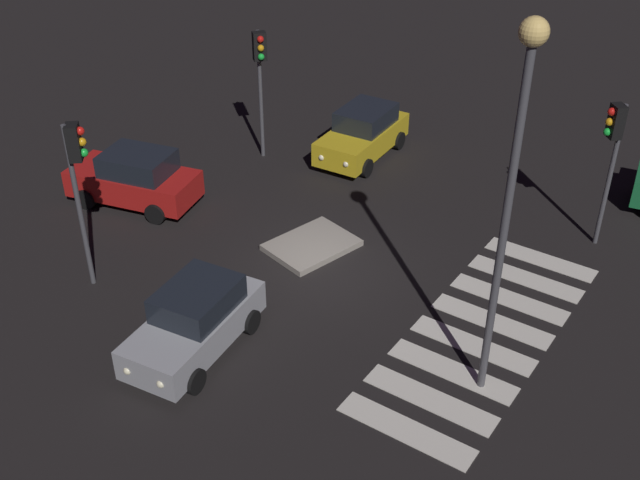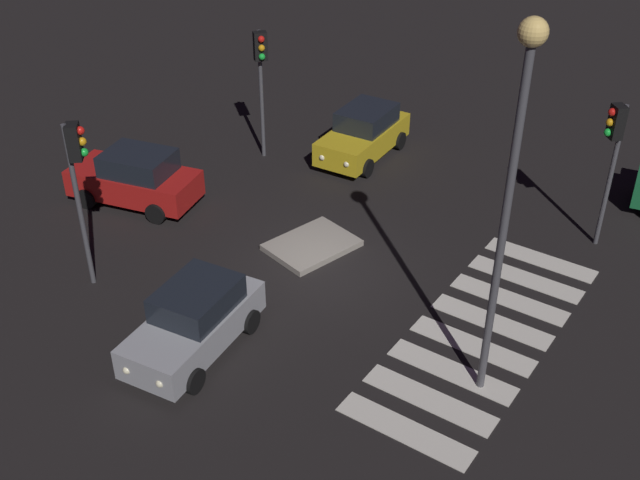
{
  "view_description": "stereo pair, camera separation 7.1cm",
  "coord_description": "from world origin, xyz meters",
  "px_view_note": "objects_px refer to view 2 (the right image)",
  "views": [
    {
      "loc": [
        -15.13,
        -10.31,
        12.86
      ],
      "look_at": [
        0.0,
        0.0,
        1.0
      ],
      "focal_mm": 43.95,
      "sensor_mm": 36.0,
      "label": 1
    },
    {
      "loc": [
        -15.09,
        -10.36,
        12.86
      ],
      "look_at": [
        0.0,
        0.0,
        1.0
      ],
      "focal_mm": 43.95,
      "sensor_mm": 36.0,
      "label": 2
    }
  ],
  "objects_px": {
    "car_silver": "(195,321)",
    "traffic_light_east": "(614,142)",
    "traffic_light_west": "(77,166)",
    "traffic_light_north": "(261,64)",
    "traffic_island": "(312,245)",
    "car_yellow": "(364,134)",
    "car_red": "(135,178)",
    "street_lamp": "(513,164)"
  },
  "relations": [
    {
      "from": "traffic_light_north",
      "to": "traffic_island",
      "type": "bearing_deg",
      "value": 0.67
    },
    {
      "from": "car_silver",
      "to": "traffic_light_west",
      "type": "relative_size",
      "value": 0.87
    },
    {
      "from": "car_silver",
      "to": "traffic_light_west",
      "type": "height_order",
      "value": "traffic_light_west"
    },
    {
      "from": "car_silver",
      "to": "street_lamp",
      "type": "xyz_separation_m",
      "value": [
        2.75,
        -6.38,
        4.98
      ]
    },
    {
      "from": "car_red",
      "to": "traffic_light_east",
      "type": "xyz_separation_m",
      "value": [
        5.95,
        -12.98,
        2.47
      ]
    },
    {
      "from": "car_yellow",
      "to": "traffic_island",
      "type": "bearing_deg",
      "value": 14.68
    },
    {
      "from": "traffic_island",
      "to": "traffic_light_west",
      "type": "bearing_deg",
      "value": 140.59
    },
    {
      "from": "car_red",
      "to": "traffic_light_north",
      "type": "xyz_separation_m",
      "value": [
        4.92,
        -1.39,
        2.59
      ]
    },
    {
      "from": "street_lamp",
      "to": "car_yellow",
      "type": "bearing_deg",
      "value": 44.94
    },
    {
      "from": "traffic_light_west",
      "to": "traffic_light_north",
      "type": "bearing_deg",
      "value": 55.89
    },
    {
      "from": "street_lamp",
      "to": "car_red",
      "type": "bearing_deg",
      "value": 83.02
    },
    {
      "from": "traffic_island",
      "to": "traffic_light_east",
      "type": "bearing_deg",
      "value": -53.87
    },
    {
      "from": "car_red",
      "to": "traffic_light_east",
      "type": "distance_m",
      "value": 14.49
    },
    {
      "from": "traffic_light_east",
      "to": "traffic_light_north",
      "type": "xyz_separation_m",
      "value": [
        -1.03,
        11.59,
        0.12
      ]
    },
    {
      "from": "street_lamp",
      "to": "traffic_light_east",
      "type": "bearing_deg",
      "value": -1.15
    },
    {
      "from": "traffic_island",
      "to": "car_silver",
      "type": "relative_size",
      "value": 0.69
    },
    {
      "from": "car_red",
      "to": "car_yellow",
      "type": "height_order",
      "value": "car_red"
    },
    {
      "from": "car_red",
      "to": "street_lamp",
      "type": "xyz_separation_m",
      "value": [
        -1.57,
        -12.83,
        4.94
      ]
    },
    {
      "from": "car_yellow",
      "to": "traffic_light_west",
      "type": "distance_m",
      "value": 11.3
    },
    {
      "from": "traffic_light_west",
      "to": "street_lamp",
      "type": "height_order",
      "value": "street_lamp"
    },
    {
      "from": "car_silver",
      "to": "traffic_light_west",
      "type": "xyz_separation_m",
      "value": [
        0.54,
        4.17,
        2.76
      ]
    },
    {
      "from": "car_silver",
      "to": "traffic_light_east",
      "type": "height_order",
      "value": "traffic_light_east"
    },
    {
      "from": "traffic_light_north",
      "to": "street_lamp",
      "type": "relative_size",
      "value": 0.53
    },
    {
      "from": "traffic_island",
      "to": "traffic_light_north",
      "type": "height_order",
      "value": "traffic_light_north"
    },
    {
      "from": "car_silver",
      "to": "traffic_light_north",
      "type": "bearing_deg",
      "value": -158.16
    },
    {
      "from": "traffic_light_north",
      "to": "car_red",
      "type": "bearing_deg",
      "value": -66.0
    },
    {
      "from": "car_red",
      "to": "street_lamp",
      "type": "relative_size",
      "value": 0.51
    },
    {
      "from": "traffic_island",
      "to": "traffic_light_east",
      "type": "relative_size",
      "value": 0.64
    },
    {
      "from": "car_silver",
      "to": "car_red",
      "type": "bearing_deg",
      "value": -130.68
    },
    {
      "from": "car_silver",
      "to": "car_yellow",
      "type": "relative_size",
      "value": 0.99
    },
    {
      "from": "traffic_island",
      "to": "car_silver",
      "type": "bearing_deg",
      "value": -177.4
    },
    {
      "from": "traffic_light_west",
      "to": "street_lamp",
      "type": "xyz_separation_m",
      "value": [
        2.21,
        -10.55,
        2.23
      ]
    },
    {
      "from": "traffic_light_east",
      "to": "car_silver",
      "type": "bearing_deg",
      "value": 13.55
    },
    {
      "from": "traffic_island",
      "to": "car_yellow",
      "type": "height_order",
      "value": "car_yellow"
    },
    {
      "from": "car_red",
      "to": "traffic_light_north",
      "type": "relative_size",
      "value": 0.96
    },
    {
      "from": "car_yellow",
      "to": "traffic_light_west",
      "type": "xyz_separation_m",
      "value": [
        -10.78,
        1.99,
        2.73
      ]
    },
    {
      "from": "car_red",
      "to": "traffic_light_north",
      "type": "distance_m",
      "value": 5.73
    },
    {
      "from": "car_yellow",
      "to": "car_red",
      "type": "bearing_deg",
      "value": -34.57
    },
    {
      "from": "traffic_island",
      "to": "traffic_light_west",
      "type": "relative_size",
      "value": 0.6
    },
    {
      "from": "traffic_light_north",
      "to": "car_silver",
      "type": "bearing_deg",
      "value": -21.52
    },
    {
      "from": "street_lamp",
      "to": "traffic_light_west",
      "type": "bearing_deg",
      "value": 101.81
    },
    {
      "from": "car_silver",
      "to": "traffic_light_east",
      "type": "relative_size",
      "value": 0.93
    }
  ]
}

